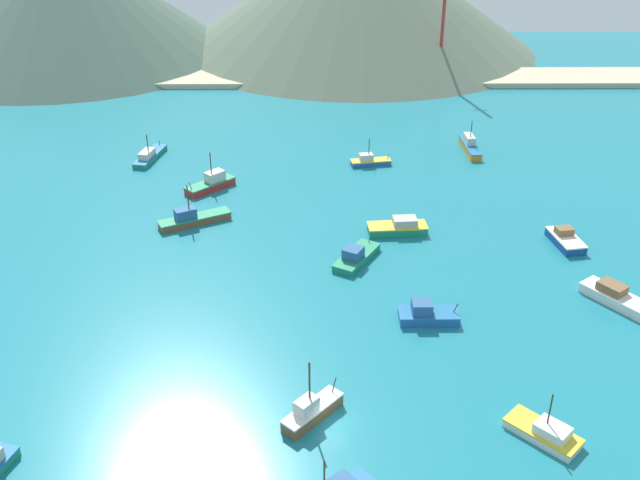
% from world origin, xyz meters
% --- Properties ---
extents(ground, '(260.00, 280.00, 0.50)m').
position_xyz_m(ground, '(0.00, 30.00, -0.25)').
color(ground, teal).
extents(fishing_boat_0, '(4.28, 7.35, 2.30)m').
position_xyz_m(fishing_boat_0, '(33.96, 36.09, 0.80)').
color(fishing_boat_0, '#14478C').
rests_on(fishing_boat_0, ground).
extents(fishing_boat_1, '(7.12, 9.23, 2.49)m').
position_xyz_m(fishing_boat_1, '(3.75, 31.48, 0.80)').
color(fishing_boat_1, '#198466').
rests_on(fishing_boat_1, ground).
extents(fishing_boat_2, '(8.19, 8.08, 6.40)m').
position_xyz_m(fishing_boat_2, '(-19.04, 55.49, 1.01)').
color(fishing_boat_2, red).
rests_on(fishing_boat_2, ground).
extents(fishing_boat_3, '(8.24, 9.64, 2.37)m').
position_xyz_m(fishing_boat_3, '(35.79, 20.86, 0.86)').
color(fishing_boat_3, silver).
rests_on(fishing_boat_3, ground).
extents(fishing_boat_4, '(7.18, 3.13, 2.66)m').
position_xyz_m(fishing_boat_4, '(11.56, 17.38, 0.92)').
color(fishing_boat_4, '#1E5BA8').
rests_on(fishing_boat_4, ground).
extents(fishing_boat_8, '(7.46, 3.42, 4.95)m').
position_xyz_m(fishing_boat_8, '(7.95, 65.58, 0.73)').
color(fishing_boat_8, '#1E5BA8').
rests_on(fishing_boat_8, ground).
extents(fishing_boat_9, '(7.28, 7.27, 5.47)m').
position_xyz_m(fishing_boat_9, '(20.26, -2.27, 0.73)').
color(fishing_boat_9, silver).
rests_on(fishing_boat_9, ground).
extents(fishing_boat_10, '(8.92, 3.87, 2.42)m').
position_xyz_m(fishing_boat_10, '(10.48, 39.76, 0.90)').
color(fishing_boat_10, '#198466').
rests_on(fishing_boat_10, ground).
extents(fishing_boat_12, '(10.92, 7.28, 6.46)m').
position_xyz_m(fishing_boat_12, '(-20.26, 42.87, 0.91)').
color(fishing_boat_12, brown).
rests_on(fishing_boat_12, ground).
extents(fishing_boat_13, '(4.52, 10.73, 4.84)m').
position_xyz_m(fishing_boat_13, '(-31.92, 68.33, 0.74)').
color(fishing_boat_13, '#198466').
rests_on(fishing_boat_13, ground).
extents(fishing_boat_14, '(2.53, 10.27, 5.78)m').
position_xyz_m(fishing_boat_14, '(27.12, 72.15, 0.98)').
color(fishing_boat_14, orange).
rests_on(fishing_boat_14, ground).
extents(fishing_boat_15, '(6.37, 6.70, 7.26)m').
position_xyz_m(fishing_boat_15, '(-2.22, 0.46, 1.07)').
color(fishing_boat_15, brown).
rests_on(fishing_boat_15, ground).
extents(beach_strip, '(247.00, 14.03, 1.20)m').
position_xyz_m(beach_strip, '(0.00, 118.51, 0.60)').
color(beach_strip, '#C6B793').
rests_on(beach_strip, ground).
extents(radio_tower, '(3.24, 2.60, 32.44)m').
position_xyz_m(radio_tower, '(28.30, 118.38, 16.54)').
color(radio_tower, '#B7332D').
rests_on(radio_tower, ground).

